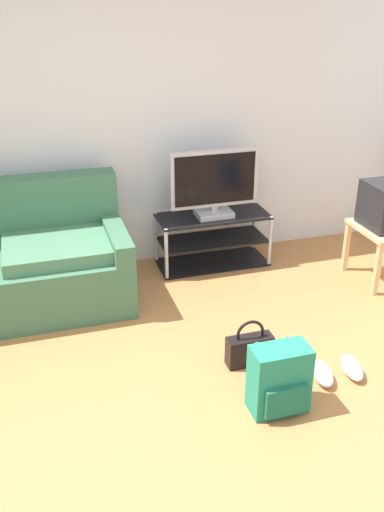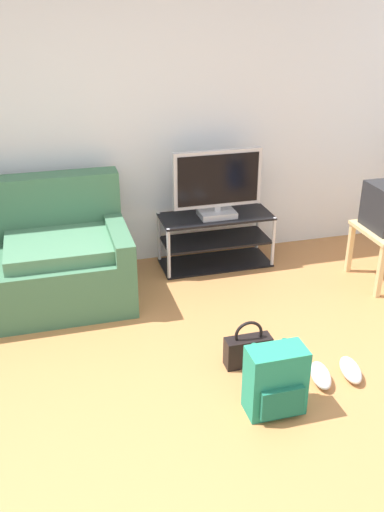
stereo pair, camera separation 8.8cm
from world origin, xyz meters
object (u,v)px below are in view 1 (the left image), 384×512
at_px(sneakers_pair, 337,370).
at_px(handbag, 250,348).
at_px(tv_stand, 213,240).
at_px(flat_tv, 214,184).
at_px(backpack, 279,380).

bearing_deg(sneakers_pair, handbag, 148.46).
distance_m(tv_stand, flat_tv, 0.51).
bearing_deg(tv_stand, flat_tv, -90.00).
bearing_deg(handbag, flat_tv, 80.44).
distance_m(tv_stand, sneakers_pair, 1.76).
bearing_deg(backpack, flat_tv, 77.36).
height_order(flat_tv, handbag, flat_tv).
relative_size(backpack, sneakers_pair, 1.11).
distance_m(handbag, sneakers_pair, 0.56).
height_order(flat_tv, backpack, flat_tv).
height_order(handbag, sneakers_pair, handbag).
height_order(tv_stand, flat_tv, flat_tv).
xyz_separation_m(tv_stand, backpack, (-0.25, -1.90, -0.03)).
distance_m(backpack, handbag, 0.46).
relative_size(backpack, handbag, 1.28).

